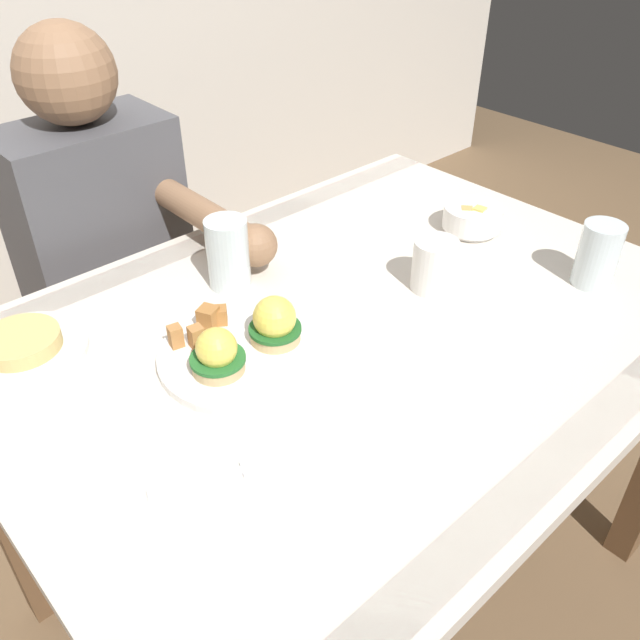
% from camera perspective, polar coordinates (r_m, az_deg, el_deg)
% --- Properties ---
extents(ground_plane, '(6.00, 6.00, 0.00)m').
position_cam_1_polar(ground_plane, '(1.67, 2.15, -21.10)').
color(ground_plane, brown).
extents(dining_table, '(1.20, 0.90, 0.74)m').
position_cam_1_polar(dining_table, '(1.19, 2.82, -4.21)').
color(dining_table, silver).
rests_on(dining_table, ground_plane).
extents(eggs_benedict_plate, '(0.27, 0.27, 0.09)m').
position_cam_1_polar(eggs_benedict_plate, '(1.03, -6.48, -2.17)').
color(eggs_benedict_plate, white).
rests_on(eggs_benedict_plate, dining_table).
extents(fruit_bowl, '(0.12, 0.12, 0.06)m').
position_cam_1_polar(fruit_bowl, '(1.41, 12.97, 8.53)').
color(fruit_bowl, white).
rests_on(fruit_bowl, dining_table).
extents(coffee_mug, '(0.11, 0.08, 0.09)m').
position_cam_1_polar(coffee_mug, '(1.19, 9.91, 4.85)').
color(coffee_mug, white).
rests_on(coffee_mug, dining_table).
extents(fork, '(0.15, 0.08, 0.00)m').
position_cam_1_polar(fork, '(0.87, -8.81, -13.22)').
color(fork, silver).
rests_on(fork, dining_table).
extents(water_glass_near, '(0.08, 0.08, 0.13)m').
position_cam_1_polar(water_glass_near, '(1.19, -7.90, 5.32)').
color(water_glass_near, silver).
rests_on(water_glass_near, dining_table).
extents(water_glass_far, '(0.07, 0.07, 0.12)m').
position_cam_1_polar(water_glass_far, '(1.29, 22.76, 4.93)').
color(water_glass_far, silver).
rests_on(water_glass_far, dining_table).
extents(side_plate, '(0.20, 0.20, 0.04)m').
position_cam_1_polar(side_plate, '(1.14, -24.29, -2.13)').
color(side_plate, white).
rests_on(side_plate, dining_table).
extents(diner_person, '(0.34, 0.54, 1.14)m').
position_cam_1_polar(diner_person, '(1.53, -17.34, 4.89)').
color(diner_person, '#33333D').
rests_on(diner_person, ground_plane).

